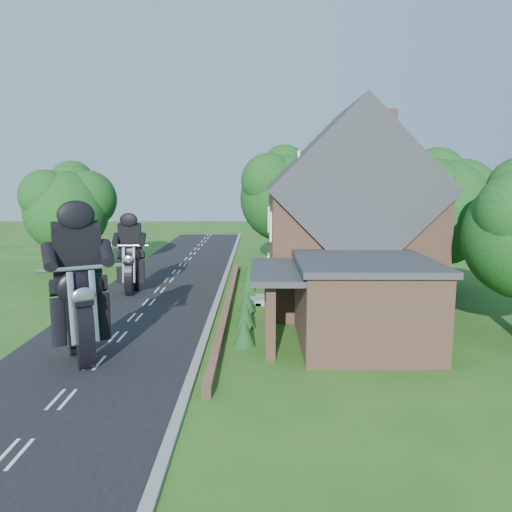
{
  "coord_description": "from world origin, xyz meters",
  "views": [
    {
      "loc": [
        5.85,
        -19.99,
        6.45
      ],
      "look_at": [
        5.74,
        4.15,
        2.8
      ],
      "focal_mm": 35.0,
      "sensor_mm": 36.0,
      "label": 1
    }
  ],
  "objects_px": {
    "house": "(347,222)",
    "annex": "(360,301)",
    "motorcycle_follow": "(132,282)",
    "garden_wall": "(228,303)",
    "motorcycle_lead": "(82,339)"
  },
  "relations": [
    {
      "from": "motorcycle_lead",
      "to": "garden_wall",
      "type": "bearing_deg",
      "value": -149.95
    },
    {
      "from": "motorcycle_follow",
      "to": "house",
      "type": "bearing_deg",
      "value": 168.56
    },
    {
      "from": "garden_wall",
      "to": "motorcycle_lead",
      "type": "distance_m",
      "value": 9.23
    },
    {
      "from": "garden_wall",
      "to": "motorcycle_follow",
      "type": "distance_m",
      "value": 6.58
    },
    {
      "from": "house",
      "to": "annex",
      "type": "height_order",
      "value": "house"
    },
    {
      "from": "house",
      "to": "motorcycle_follow",
      "type": "xyz_separation_m",
      "value": [
        -11.94,
        2.15,
        -3.65
      ]
    },
    {
      "from": "garden_wall",
      "to": "annex",
      "type": "height_order",
      "value": "annex"
    },
    {
      "from": "annex",
      "to": "motorcycle_follow",
      "type": "relative_size",
      "value": 4.71
    },
    {
      "from": "garden_wall",
      "to": "annex",
      "type": "distance_m",
      "value": 8.19
    },
    {
      "from": "garden_wall",
      "to": "annex",
      "type": "relative_size",
      "value": 3.12
    },
    {
      "from": "garden_wall",
      "to": "motorcycle_lead",
      "type": "height_order",
      "value": "motorcycle_lead"
    },
    {
      "from": "motorcycle_lead",
      "to": "motorcycle_follow",
      "type": "relative_size",
      "value": 1.24
    },
    {
      "from": "motorcycle_lead",
      "to": "motorcycle_follow",
      "type": "xyz_separation_m",
      "value": [
        -1.0,
        11.03,
        -0.17
      ]
    },
    {
      "from": "house",
      "to": "annex",
      "type": "relative_size",
      "value": 1.45
    },
    {
      "from": "garden_wall",
      "to": "annex",
      "type": "xyz_separation_m",
      "value": [
        5.57,
        -5.8,
        1.57
      ]
    }
  ]
}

